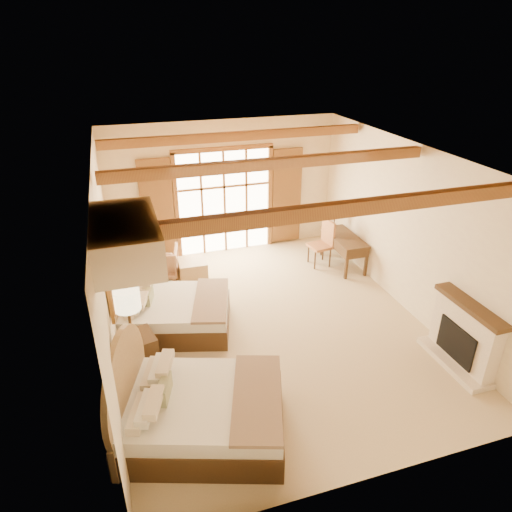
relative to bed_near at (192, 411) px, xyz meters
name	(u,v)px	position (x,y,z in m)	size (l,w,h in m)	color
floor	(270,324)	(1.86, 2.17, -0.42)	(7.00, 7.00, 0.00)	#CEB88D
wall_back	(223,188)	(1.86, 5.67, 1.18)	(5.50, 5.50, 0.00)	beige
wall_left	(107,270)	(-0.89, 2.17, 1.18)	(7.00, 7.00, 0.00)	beige
wall_right	(408,229)	(4.61, 2.17, 1.18)	(7.00, 7.00, 0.00)	beige
ceiling	(273,156)	(1.86, 2.17, 2.78)	(7.00, 7.00, 0.00)	#A96A30
ceiling_beams	(273,163)	(1.86, 2.17, 2.66)	(5.39, 4.60, 0.18)	#916026
french_doors	(225,203)	(1.86, 5.61, 0.83)	(3.95, 0.08, 2.60)	white
fireplace	(463,338)	(4.46, 0.17, 0.09)	(0.46, 1.40, 1.16)	beige
painting	(110,284)	(-0.84, 1.42, 1.33)	(0.06, 0.95, 0.75)	#E09D4D
canopy_valance	(126,238)	(-0.54, 0.17, 2.53)	(0.70, 1.40, 0.45)	#F7EAC9
bed_near	(192,411)	(0.00, 0.00, 0.00)	(2.61, 2.19, 1.40)	#412D15
bed_far	(167,311)	(0.02, 2.59, -0.04)	(2.33, 1.95, 1.29)	#412D15
nightstand	(138,353)	(-0.58, 1.61, -0.10)	(0.54, 0.54, 0.65)	#412D15
floor_lamp	(128,306)	(-0.64, 1.14, 1.09)	(0.38, 0.38, 1.78)	#322416
armchair	(161,262)	(0.16, 4.72, -0.08)	(0.73, 0.75, 0.68)	#A67552
ottoman	(193,270)	(0.80, 4.38, -0.21)	(0.60, 0.60, 0.44)	tan
desk	(343,250)	(4.28, 3.97, -0.03)	(0.59, 1.37, 0.73)	#412D15
desk_chair	(320,251)	(3.79, 4.16, -0.09)	(0.55, 0.54, 1.08)	#AD6335
desk_lamp	(335,215)	(4.29, 4.54, 0.62)	(0.20, 0.20, 0.40)	#322416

